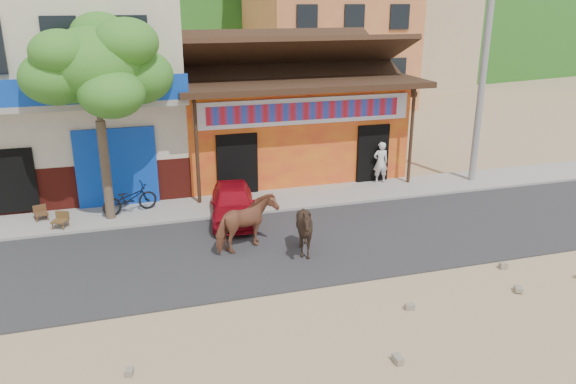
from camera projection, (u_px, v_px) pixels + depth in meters
name	position (u px, v px, depth m)	size (l,w,h in m)	color
ground	(316.00, 289.00, 13.15)	(120.00, 120.00, 0.00)	#9E825B
road	(286.00, 246.00, 15.41)	(60.00, 5.00, 0.04)	#28282B
sidewalk	(256.00, 203.00, 18.57)	(60.00, 2.00, 0.12)	gray
dance_club	(281.00, 123.00, 22.17)	(8.00, 6.00, 3.60)	orange
cafe_building	(74.00, 88.00, 19.60)	(7.00, 6.00, 7.00)	beige
apartment_front	(327.00, 7.00, 35.39)	(9.00, 9.00, 12.00)	#CC723F
apartment_rear	(408.00, 19.00, 43.58)	(8.00, 8.00, 10.00)	tan
tree	(100.00, 121.00, 16.16)	(3.00, 3.00, 6.00)	#2D721E
utility_pole	(484.00, 70.00, 19.47)	(0.24, 0.24, 8.00)	gray
cow_tan	(246.00, 224.00, 14.92)	(0.80, 1.75, 1.48)	#92553A
cow_dark	(305.00, 229.00, 14.59)	(1.17, 1.32, 1.45)	black
red_car	(233.00, 202.00, 17.04)	(1.30, 3.23, 1.10)	#A60B1A
scooter	(130.00, 199.00, 17.43)	(0.60, 1.72, 0.91)	black
pedestrian	(381.00, 162.00, 20.24)	(0.55, 0.36, 1.51)	silver
cafe_chair_left	(59.00, 214.00, 16.24)	(0.40, 0.40, 0.86)	#533A1B
cafe_chair_right	(40.00, 207.00, 16.85)	(0.38, 0.38, 0.80)	#482918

